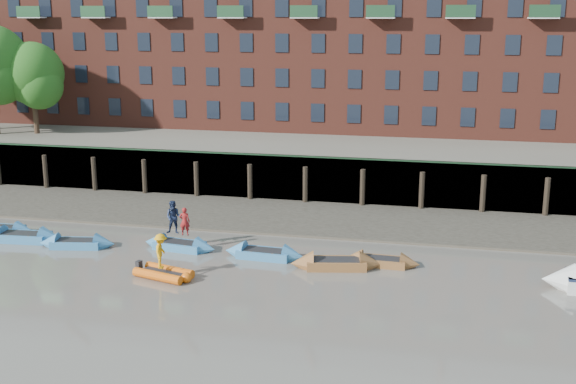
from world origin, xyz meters
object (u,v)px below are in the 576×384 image
(rowboat_6, at_px, (381,261))
(person_rib_crew, at_px, (161,251))
(rib_tender, at_px, (166,273))
(person_rower_b, at_px, (174,217))
(rowboat_3, at_px, (180,245))
(rowboat_1, at_px, (23,237))
(rowboat_5, at_px, (336,264))
(rowboat_4, at_px, (264,254))
(rowboat_2, at_px, (77,243))
(person_rower_a, at_px, (185,221))
(rowboat_0, at_px, (2,229))

(rowboat_6, bearing_deg, person_rib_crew, -156.31)
(rib_tender, xyz_separation_m, person_rower_b, (-1.30, 4.62, 1.57))
(rowboat_3, xyz_separation_m, person_rower_b, (-0.35, 0.18, 1.57))
(rowboat_6, distance_m, person_rib_crew, 11.46)
(rowboat_1, relative_size, person_rib_crew, 2.75)
(rowboat_5, bearing_deg, rowboat_6, 11.70)
(rowboat_1, height_order, rowboat_4, rowboat_1)
(rowboat_1, bearing_deg, rowboat_2, -10.15)
(rowboat_2, height_order, rowboat_3, rowboat_3)
(rib_tender, bearing_deg, rowboat_6, 38.07)
(person_rower_a, bearing_deg, person_rower_b, -21.78)
(rowboat_4, relative_size, person_rower_b, 2.41)
(rowboat_1, height_order, rowboat_6, rowboat_1)
(rowboat_2, relative_size, person_rower_a, 2.81)
(rowboat_0, relative_size, rowboat_4, 0.90)
(rowboat_0, bearing_deg, person_rower_a, -5.16)
(rowboat_3, height_order, person_rower_a, person_rower_a)
(rowboat_4, height_order, rowboat_5, rowboat_5)
(rowboat_2, relative_size, rowboat_3, 1.00)
(person_rower_b, bearing_deg, rowboat_6, -10.12)
(rib_tender, bearing_deg, rowboat_3, 118.04)
(rowboat_2, xyz_separation_m, rib_tender, (6.77, -3.54, 0.01))
(rowboat_3, height_order, person_rib_crew, person_rib_crew)
(rowboat_2, distance_m, rowboat_4, 10.87)
(rowboat_5, bearing_deg, rowboat_0, 163.59)
(rowboat_3, height_order, rib_tender, rowboat_3)
(rowboat_4, bearing_deg, person_rower_b, 177.44)
(rowboat_6, xyz_separation_m, rib_tender, (-10.39, -4.21, 0.03))
(person_rower_a, bearing_deg, rowboat_4, 165.51)
(rowboat_0, relative_size, rowboat_6, 1.01)
(rowboat_1, xyz_separation_m, rowboat_3, (9.48, 0.53, -0.02))
(rowboat_4, height_order, person_rower_b, person_rower_b)
(rowboat_0, bearing_deg, person_rower_b, -4.57)
(rowboat_2, bearing_deg, rowboat_6, -7.64)
(rowboat_4, relative_size, person_rower_a, 2.86)
(rowboat_4, xyz_separation_m, person_rib_crew, (-4.29, -4.02, 1.16))
(rowboat_0, distance_m, rowboat_4, 16.72)
(rowboat_3, height_order, rowboat_6, rowboat_3)
(person_rower_a, height_order, person_rib_crew, person_rower_a)
(person_rower_a, bearing_deg, rowboat_1, -6.15)
(rib_tender, relative_size, person_rower_b, 1.68)
(rowboat_1, height_order, person_rower_a, person_rower_a)
(rowboat_4, bearing_deg, rib_tender, -131.73)
(rowboat_2, distance_m, person_rower_b, 5.79)
(rowboat_6, distance_m, person_rower_a, 11.09)
(rowboat_4, xyz_separation_m, rowboat_6, (6.31, 0.17, -0.02))
(rowboat_0, distance_m, rowboat_1, 2.48)
(rowboat_5, bearing_deg, rowboat_4, 157.82)
(rowboat_5, height_order, person_rower_b, person_rower_b)
(rib_tender, bearing_deg, person_rower_a, 113.66)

